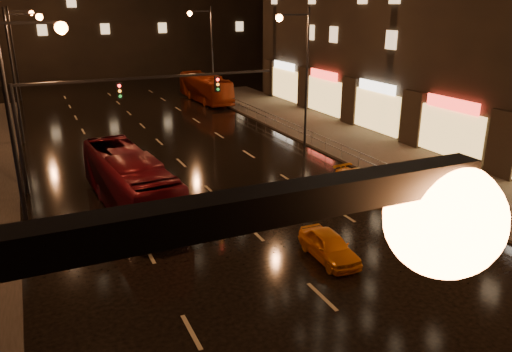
# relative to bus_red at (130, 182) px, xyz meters

# --- Properties ---
(ground) EXTENTS (140.00, 140.00, 0.00)m
(ground) POSITION_rel_bus_red_xyz_m (4.65, 4.75, -1.49)
(ground) COLOR black
(ground) RESTS_ON ground
(sidewalk_right) EXTENTS (7.00, 70.00, 0.15)m
(sidewalk_right) POSITION_rel_bus_red_xyz_m (18.15, -0.25, -1.42)
(sidewalk_right) COLOR #38332D
(sidewalk_right) RESTS_ON ground
(traffic_signal) EXTENTS (15.31, 0.32, 6.20)m
(traffic_signal) POSITION_rel_bus_red_xyz_m (-0.41, 4.75, 3.24)
(traffic_signal) COLOR black
(traffic_signal) RESTS_ON ground
(railing_right) EXTENTS (0.05, 56.00, 1.00)m
(railing_right) POSITION_rel_bus_red_xyz_m (14.85, 2.75, -0.59)
(railing_right) COLOR #99999E
(railing_right) RESTS_ON sidewalk_right
(bus_red) EXTENTS (3.38, 10.87, 2.98)m
(bus_red) POSITION_rel_bus_red_xyz_m (0.00, 0.00, 0.00)
(bus_red) COLOR maroon
(bus_red) RESTS_ON ground
(bus_curb) EXTENTS (2.75, 10.64, 2.95)m
(bus_curb) POSITION_rel_bus_red_xyz_m (13.65, 27.64, -0.02)
(bus_curb) COLOR #982F0F
(bus_curb) RESTS_ON ground
(taxi_near) EXTENTS (1.52, 3.52, 1.18)m
(taxi_near) POSITION_rel_bus_red_xyz_m (6.44, -8.87, -0.90)
(taxi_near) COLOR orange
(taxi_near) RESTS_ON ground
(taxi_far) EXTENTS (2.03, 3.99, 1.11)m
(taxi_far) POSITION_rel_bus_red_xyz_m (12.65, -2.70, -0.94)
(taxi_far) COLOR orange
(taxi_far) RESTS_ON ground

